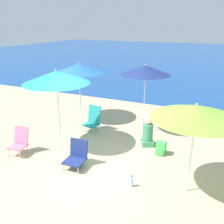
{
  "coord_description": "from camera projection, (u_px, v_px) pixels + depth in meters",
  "views": [
    {
      "loc": [
        2.84,
        -4.95,
        3.53
      ],
      "look_at": [
        -0.14,
        1.51,
        1.0
      ],
      "focal_mm": 40.0,
      "sensor_mm": 36.0,
      "label": 1
    }
  ],
  "objects": [
    {
      "name": "beach_umbrella_teal",
      "position": [
        56.0,
        77.0,
        6.87
      ],
      "size": [
        1.87,
        1.87,
        2.36
      ],
      "color": "white",
      "rests_on": "ground"
    },
    {
      "name": "ground_plane",
      "position": [
        93.0,
        166.0,
        6.54
      ],
      "size": [
        60.0,
        60.0,
        0.0
      ],
      "primitive_type": "plane",
      "color": "#C6B284"
    },
    {
      "name": "sea_water",
      "position": [
        202.0,
        56.0,
        28.56
      ],
      "size": [
        60.0,
        40.0,
        0.01
      ],
      "color": "#19478C",
      "rests_on": "ground"
    },
    {
      "name": "beach_umbrella_lime",
      "position": [
        196.0,
        112.0,
        4.95
      ],
      "size": [
        1.83,
        1.83,
        2.06
      ],
      "color": "white",
      "rests_on": "ground"
    },
    {
      "name": "person_seated_near",
      "position": [
        148.0,
        134.0,
        7.57
      ],
      "size": [
        0.48,
        0.51,
        0.87
      ],
      "rotation": [
        0.0,
        0.0,
        0.43
      ],
      "color": "#3F8C66",
      "rests_on": "ground"
    },
    {
      "name": "water_bottle",
      "position": [
        132.0,
        182.0,
        5.69
      ],
      "size": [
        0.08,
        0.08,
        0.29
      ],
      "color": "#8CCCEA",
      "rests_on": "ground"
    },
    {
      "name": "beach_chair_teal",
      "position": [
        93.0,
        119.0,
        8.59
      ],
      "size": [
        0.57,
        0.56,
        0.88
      ],
      "rotation": [
        0.0,
        0.0,
        -0.17
      ],
      "color": "silver",
      "rests_on": "ground"
    },
    {
      "name": "beach_chair_navy",
      "position": [
        77.0,
        155.0,
        6.44
      ],
      "size": [
        0.53,
        0.57,
        0.71
      ],
      "rotation": [
        0.0,
        0.0,
        0.05
      ],
      "color": "silver",
      "rests_on": "ground"
    },
    {
      "name": "backpack_green",
      "position": [
        161.0,
        148.0,
        7.08
      ],
      "size": [
        0.26,
        0.25,
        0.38
      ],
      "color": "#47B756",
      "rests_on": "ground"
    },
    {
      "name": "beach_chair_pink",
      "position": [
        20.0,
        141.0,
        7.07
      ],
      "size": [
        0.5,
        0.56,
        0.77
      ],
      "rotation": [
        0.0,
        0.0,
        0.12
      ],
      "color": "silver",
      "rests_on": "ground"
    },
    {
      "name": "seagull",
      "position": [
        176.0,
        131.0,
        8.34
      ],
      "size": [
        0.27,
        0.11,
        0.23
      ],
      "color": "gold",
      "rests_on": "ground"
    },
    {
      "name": "beach_umbrella_blue",
      "position": [
        79.0,
        68.0,
        9.05
      ],
      "size": [
        1.84,
        1.84,
        2.2
      ],
      "color": "white",
      "rests_on": "ground"
    },
    {
      "name": "beach_umbrella_navy",
      "position": [
        146.0,
        70.0,
        7.95
      ],
      "size": [
        1.6,
        1.6,
        2.32
      ],
      "color": "white",
      "rests_on": "ground"
    }
  ]
}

